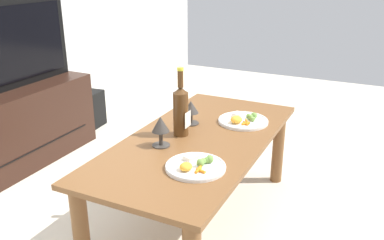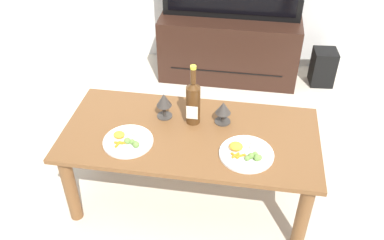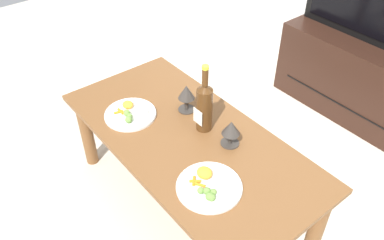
{
  "view_description": "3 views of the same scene",
  "coord_description": "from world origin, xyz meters",
  "px_view_note": "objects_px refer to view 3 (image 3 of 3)",
  "views": [
    {
      "loc": [
        -1.72,
        -0.8,
        1.29
      ],
      "look_at": [
        0.01,
        0.04,
        0.56
      ],
      "focal_mm": 39.02,
      "sensor_mm": 36.0,
      "label": 1
    },
    {
      "loc": [
        0.27,
        -1.66,
        1.86
      ],
      "look_at": [
        0.0,
        0.03,
        0.54
      ],
      "focal_mm": 38.8,
      "sensor_mm": 36.0,
      "label": 2
    },
    {
      "loc": [
        1.09,
        -0.85,
        1.72
      ],
      "look_at": [
        0.01,
        0.02,
        0.57
      ],
      "focal_mm": 37.18,
      "sensor_mm": 36.0,
      "label": 3
    }
  ],
  "objects_px": {
    "goblet_left": "(186,94)",
    "dinner_plate_left": "(130,114)",
    "tv_stand": "(363,80)",
    "goblet_right": "(231,129)",
    "dining_table": "(188,149)",
    "dinner_plate_right": "(209,186)",
    "wine_bottle": "(204,105)"
  },
  "relations": [
    {
      "from": "goblet_left",
      "to": "dinner_plate_left",
      "type": "distance_m",
      "value": 0.3
    },
    {
      "from": "tv_stand",
      "to": "goblet_right",
      "type": "distance_m",
      "value": 1.31
    },
    {
      "from": "dining_table",
      "to": "tv_stand",
      "type": "relative_size",
      "value": 1.21
    },
    {
      "from": "tv_stand",
      "to": "dinner_plate_right",
      "type": "relative_size",
      "value": 4.09
    },
    {
      "from": "tv_stand",
      "to": "wine_bottle",
      "type": "bearing_deg",
      "value": -94.14
    },
    {
      "from": "wine_bottle",
      "to": "dinner_plate_right",
      "type": "height_order",
      "value": "wine_bottle"
    },
    {
      "from": "goblet_right",
      "to": "dinner_plate_right",
      "type": "xyz_separation_m",
      "value": [
        0.14,
        -0.25,
        -0.07
      ]
    },
    {
      "from": "dining_table",
      "to": "goblet_left",
      "type": "distance_m",
      "value": 0.27
    },
    {
      "from": "tv_stand",
      "to": "dinner_plate_right",
      "type": "distance_m",
      "value": 1.55
    },
    {
      "from": "goblet_right",
      "to": "dinner_plate_right",
      "type": "height_order",
      "value": "goblet_right"
    },
    {
      "from": "goblet_left",
      "to": "dinner_plate_right",
      "type": "bearing_deg",
      "value": -28.01
    },
    {
      "from": "dining_table",
      "to": "dinner_plate_left",
      "type": "relative_size",
      "value": 5.22
    },
    {
      "from": "wine_bottle",
      "to": "goblet_right",
      "type": "relative_size",
      "value": 2.69
    },
    {
      "from": "goblet_right",
      "to": "goblet_left",
      "type": "bearing_deg",
      "value": 180.0
    },
    {
      "from": "tv_stand",
      "to": "dinner_plate_right",
      "type": "height_order",
      "value": "dinner_plate_right"
    },
    {
      "from": "dining_table",
      "to": "goblet_right",
      "type": "distance_m",
      "value": 0.26
    },
    {
      "from": "goblet_left",
      "to": "dinner_plate_right",
      "type": "xyz_separation_m",
      "value": [
        0.46,
        -0.25,
        -0.09
      ]
    },
    {
      "from": "dining_table",
      "to": "wine_bottle",
      "type": "xyz_separation_m",
      "value": [
        -0.0,
        0.1,
        0.22
      ]
    },
    {
      "from": "tv_stand",
      "to": "dinner_plate_left",
      "type": "bearing_deg",
      "value": -104.44
    },
    {
      "from": "tv_stand",
      "to": "goblet_left",
      "type": "relative_size",
      "value": 7.51
    },
    {
      "from": "dining_table",
      "to": "dinner_plate_right",
      "type": "relative_size",
      "value": 4.96
    },
    {
      "from": "goblet_right",
      "to": "wine_bottle",
      "type": "bearing_deg",
      "value": -172.1
    },
    {
      "from": "tv_stand",
      "to": "goblet_left",
      "type": "distance_m",
      "value": 1.34
    },
    {
      "from": "dining_table",
      "to": "wine_bottle",
      "type": "distance_m",
      "value": 0.24
    },
    {
      "from": "tv_stand",
      "to": "wine_bottle",
      "type": "distance_m",
      "value": 1.35
    },
    {
      "from": "goblet_left",
      "to": "goblet_right",
      "type": "xyz_separation_m",
      "value": [
        0.32,
        0.0,
        -0.01
      ]
    },
    {
      "from": "dining_table",
      "to": "tv_stand",
      "type": "distance_m",
      "value": 1.4
    },
    {
      "from": "goblet_left",
      "to": "goblet_right",
      "type": "height_order",
      "value": "goblet_left"
    },
    {
      "from": "dinner_plate_left",
      "to": "dining_table",
      "type": "bearing_deg",
      "value": 22.94
    },
    {
      "from": "tv_stand",
      "to": "wine_bottle",
      "type": "xyz_separation_m",
      "value": [
        -0.09,
        -1.3,
        0.35
      ]
    },
    {
      "from": "dining_table",
      "to": "dinner_plate_left",
      "type": "height_order",
      "value": "dinner_plate_left"
    },
    {
      "from": "dining_table",
      "to": "goblet_right",
      "type": "relative_size",
      "value": 10.42
    }
  ]
}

